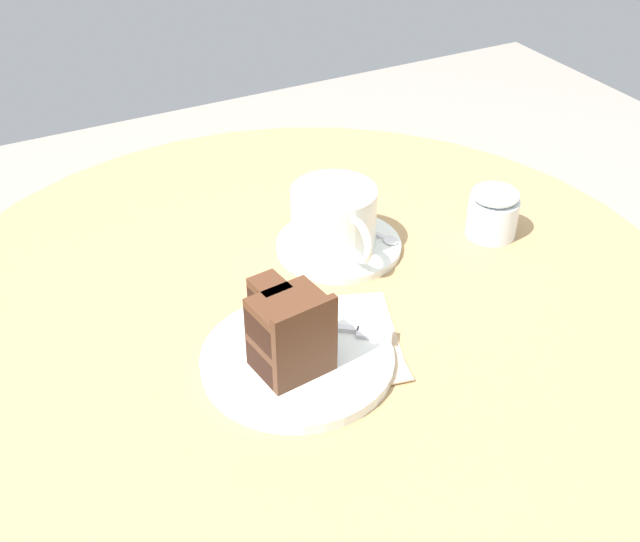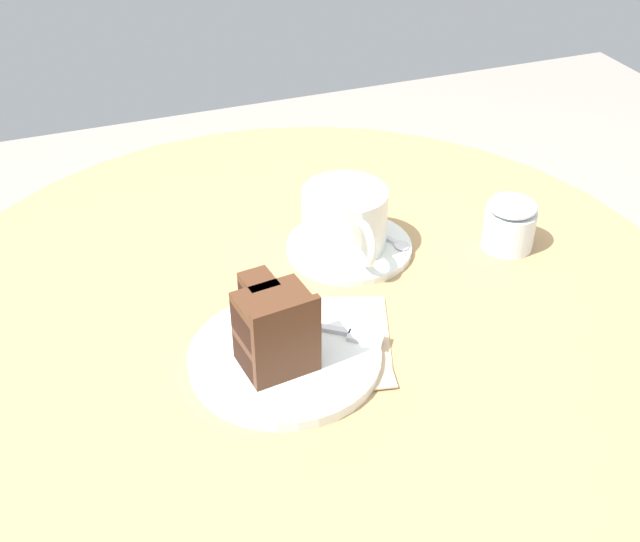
% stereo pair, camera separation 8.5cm
% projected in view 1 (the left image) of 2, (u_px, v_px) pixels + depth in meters
% --- Properties ---
extents(cafe_table, '(0.87, 0.87, 0.76)m').
position_uv_depth(cafe_table, '(308.00, 378.00, 0.95)').
color(cafe_table, '#A37F51').
rests_on(cafe_table, ground).
extents(saucer, '(0.15, 0.15, 0.01)m').
position_uv_depth(saucer, '(339.00, 245.00, 0.96)').
color(saucer, silver).
rests_on(saucer, cafe_table).
extents(coffee_cup, '(0.14, 0.10, 0.07)m').
position_uv_depth(coffee_cup, '(334.00, 216.00, 0.93)').
color(coffee_cup, silver).
rests_on(coffee_cup, saucer).
extents(teaspoon, '(0.09, 0.05, 0.00)m').
position_uv_depth(teaspoon, '(372.00, 233.00, 0.97)').
color(teaspoon, silver).
rests_on(teaspoon, saucer).
extents(cake_plate, '(0.19, 0.19, 0.01)m').
position_uv_depth(cake_plate, '(297.00, 359.00, 0.79)').
color(cake_plate, silver).
rests_on(cake_plate, cafe_table).
extents(cake_slice, '(0.09, 0.07, 0.09)m').
position_uv_depth(cake_slice, '(288.00, 331.00, 0.75)').
color(cake_slice, black).
rests_on(cake_slice, cake_plate).
extents(fork, '(0.10, 0.13, 0.00)m').
position_uv_depth(fork, '(339.00, 328.00, 0.82)').
color(fork, silver).
rests_on(fork, cake_plate).
extents(napkin, '(0.19, 0.18, 0.00)m').
position_uv_depth(napkin, '(329.00, 343.00, 0.82)').
color(napkin, tan).
rests_on(napkin, cafe_table).
extents(sugar_pot, '(0.06, 0.06, 0.06)m').
position_uv_depth(sugar_pot, '(493.00, 211.00, 0.97)').
color(sugar_pot, silver).
rests_on(sugar_pot, cafe_table).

